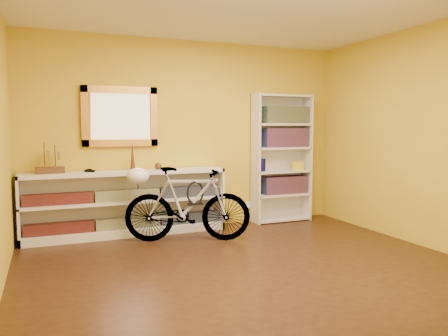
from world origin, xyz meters
name	(u,v)px	position (x,y,z in m)	size (l,w,h in m)	color
floor	(250,268)	(0.00, 0.00, -0.01)	(4.50, 4.00, 0.01)	black
ceiling	(252,1)	(0.00, 0.00, 2.60)	(4.50, 4.00, 0.01)	silver
back_wall	(189,135)	(0.00, 2.00, 1.30)	(4.50, 0.01, 2.60)	gold
right_wall	(424,137)	(2.25, 0.00, 1.30)	(0.01, 4.00, 2.60)	gold
gilt_mirror	(120,116)	(-0.95, 1.97, 1.55)	(0.98, 0.06, 0.78)	#975B1B
wall_socket	(247,205)	(0.90, 1.99, 0.25)	(0.09, 0.01, 0.09)	silver
console_unit	(127,203)	(-0.91, 1.81, 0.42)	(2.60, 0.35, 0.85)	silver
cd_row_lower	(128,223)	(-0.91, 1.79, 0.17)	(2.50, 0.13, 0.14)	black
cd_row_upper	(128,195)	(-0.91, 1.79, 0.54)	(2.50, 0.13, 0.14)	navy
model_ship	(50,158)	(-1.82, 1.81, 1.04)	(0.32, 0.12, 0.38)	#422812
toy_car	(90,172)	(-1.36, 1.81, 0.85)	(0.00, 0.00, 0.00)	black
bronze_ornament	(132,156)	(-0.83, 1.81, 1.04)	(0.07, 0.07, 0.38)	#52321C
decorative_orb	(158,166)	(-0.49, 1.81, 0.89)	(0.09, 0.09, 0.09)	#52321C
bookcase	(282,158)	(1.39, 1.84, 0.95)	(0.90, 0.30, 1.90)	silver
book_row_a	(284,185)	(1.44, 1.84, 0.55)	(0.70, 0.22, 0.26)	maroon
book_row_b	(285,138)	(1.44, 1.84, 1.25)	(0.70, 0.22, 0.28)	maroon
book_row_c	(285,115)	(1.44, 1.84, 1.59)	(0.70, 0.22, 0.25)	#184655
travel_mug	(263,165)	(1.07, 1.82, 0.86)	(0.08, 0.08, 0.19)	navy
red_tin	(269,118)	(1.19, 1.87, 1.54)	(0.12, 0.12, 0.16)	maroon
yellow_bag	(297,166)	(1.64, 1.80, 0.83)	(0.17, 0.11, 0.13)	gold
bicycle	(188,204)	(-0.27, 1.23, 0.46)	(1.58, 0.41, 0.93)	silver
helmet	(138,176)	(-0.84, 1.43, 0.82)	(0.27, 0.26, 0.21)	white
u_lock	(195,193)	(-0.18, 1.20, 0.60)	(0.22, 0.22, 0.02)	black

